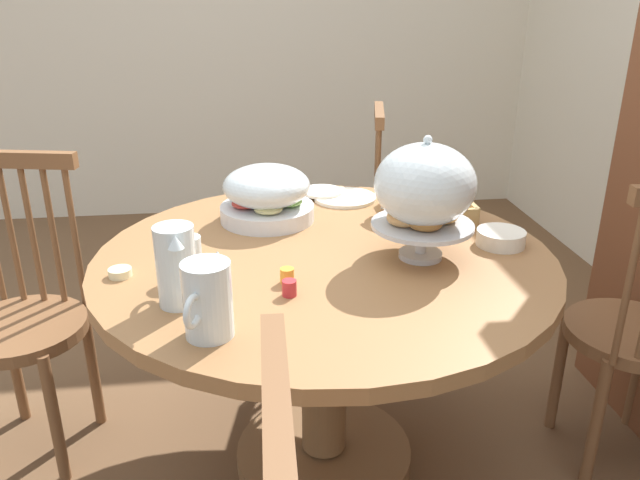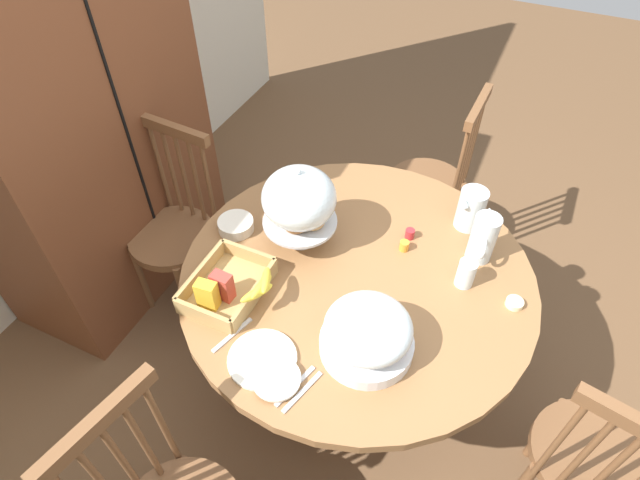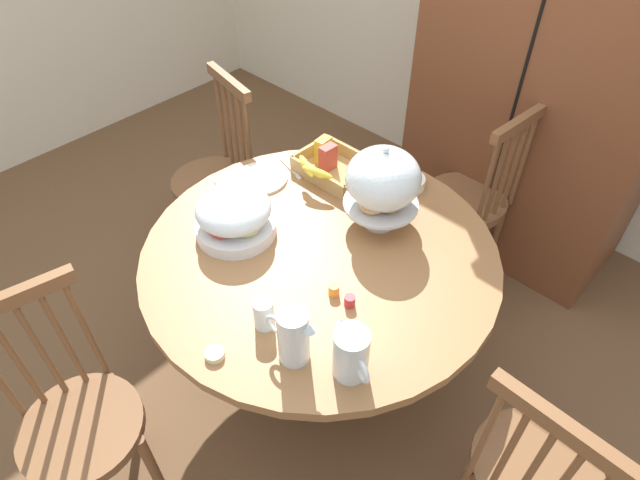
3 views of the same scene
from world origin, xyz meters
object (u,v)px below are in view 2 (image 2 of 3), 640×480
at_px(china_plate_large, 262,359).
at_px(drinking_glass, 466,273).
at_px(orange_juice_pitcher, 483,240).
at_px(milk_pitcher, 471,210).
at_px(cereal_basket, 229,287).
at_px(windsor_chair_far_side, 590,464).
at_px(wooden_armoire, 72,111).
at_px(dining_table, 355,304).
at_px(windsor_chair_near_window, 432,185).
at_px(china_plate_small, 277,379).
at_px(windsor_chair_by_cabinet, 176,234).
at_px(butter_dish, 514,303).
at_px(cereal_bowl, 236,225).
at_px(pastry_stand_with_dome, 299,201).
at_px(fruit_platter_covered, 368,333).

bearing_deg(china_plate_large, drinking_glass, -41.06).
xyz_separation_m(orange_juice_pitcher, drinking_glass, (-0.15, 0.02, -0.04)).
xyz_separation_m(milk_pitcher, cereal_basket, (-0.70, 0.67, -0.04)).
height_order(windsor_chair_far_side, china_plate_large, windsor_chair_far_side).
distance_m(wooden_armoire, dining_table, 1.44).
bearing_deg(windsor_chair_near_window, china_plate_large, 172.41).
bearing_deg(china_plate_small, china_plate_large, 58.38).
bearing_deg(windsor_chair_by_cabinet, drinking_glass, -89.54).
xyz_separation_m(cereal_basket, butter_dish, (0.37, -0.91, -0.03)).
xyz_separation_m(cereal_bowl, butter_dish, (0.08, -1.06, -0.01)).
bearing_deg(wooden_armoire, pastry_stand_with_dome, -93.47).
relative_size(wooden_armoire, windsor_chair_far_side, 2.01).
relative_size(milk_pitcher, cereal_basket, 0.58).
distance_m(pastry_stand_with_dome, cereal_bowl, 0.31).
bearing_deg(china_plate_large, wooden_armoire, 64.23).
bearing_deg(milk_pitcher, wooden_armoire, 99.60).
height_order(windsor_chair_by_cabinet, butter_dish, windsor_chair_by_cabinet).
height_order(wooden_armoire, cereal_basket, wooden_armoire).
height_order(pastry_stand_with_dome, cereal_bowl, pastry_stand_with_dome).
bearing_deg(pastry_stand_with_dome, milk_pitcher, -58.22).
distance_m(wooden_armoire, pastry_stand_with_dome, 1.11).
relative_size(windsor_chair_far_side, orange_juice_pitcher, 4.96).
height_order(wooden_armoire, milk_pitcher, wooden_armoire).
xyz_separation_m(cereal_basket, china_plate_small, (-0.23, -0.30, -0.03)).
bearing_deg(milk_pitcher, china_plate_small, 158.60).
xyz_separation_m(fruit_platter_covered, cereal_basket, (0.00, 0.51, -0.04)).
distance_m(windsor_chair_near_window, butter_dish, 1.04).
xyz_separation_m(windsor_chair_near_window, windsor_chair_far_side, (-1.16, -0.87, 0.00)).
bearing_deg(windsor_chair_by_cabinet, china_plate_small, -124.61).
distance_m(orange_juice_pitcher, china_plate_small, 0.89).
bearing_deg(pastry_stand_with_dome, china_plate_large, -166.60).
relative_size(windsor_chair_near_window, windsor_chair_far_side, 1.00).
relative_size(windsor_chair_far_side, china_plate_small, 6.50).
relative_size(windsor_chair_far_side, china_plate_large, 4.43).
bearing_deg(milk_pitcher, cereal_bowl, 116.38).
distance_m(dining_table, china_plate_large, 0.53).
height_order(wooden_armoire, drinking_glass, wooden_armoire).
bearing_deg(windsor_chair_far_side, china_plate_small, 106.90).
xyz_separation_m(windsor_chair_far_side, cereal_basket, (-0.07, 1.28, 0.33)).
distance_m(windsor_chair_near_window, orange_juice_pitcher, 0.85).
bearing_deg(drinking_glass, cereal_basket, 118.36).
distance_m(dining_table, windsor_chair_far_side, 0.95).
distance_m(windsor_chair_near_window, drinking_glass, 0.96).
bearing_deg(milk_pitcher, china_plate_large, 153.42).
relative_size(pastry_stand_with_dome, fruit_platter_covered, 1.15).
xyz_separation_m(wooden_armoire, orange_juice_pitcher, (0.13, -1.75, -0.15)).
distance_m(windsor_chair_by_cabinet, drinking_glass, 1.35).
height_order(windsor_chair_by_cabinet, windsor_chair_far_side, same).
xyz_separation_m(windsor_chair_far_side, china_plate_large, (-0.25, 1.06, 0.29)).
bearing_deg(china_plate_small, drinking_glass, -34.26).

